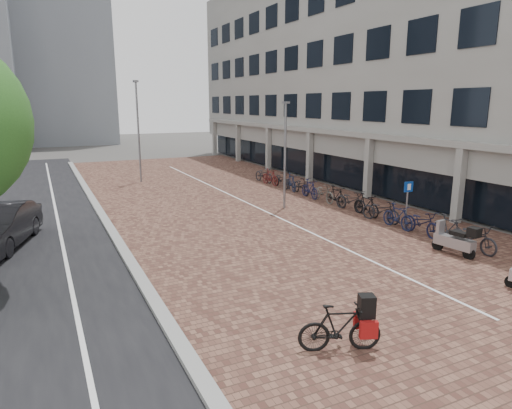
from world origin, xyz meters
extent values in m
plane|color=#474442|center=(0.00, 0.00, 0.00)|extent=(140.00, 140.00, 0.00)
cube|color=brown|center=(2.00, 12.00, 0.01)|extent=(14.50, 42.00, 0.04)
cube|color=black|center=(-9.00, 12.00, 0.01)|extent=(8.00, 50.00, 0.03)
cube|color=gray|center=(-5.10, 12.00, 0.07)|extent=(0.35, 42.00, 0.14)
cube|color=white|center=(-7.00, 12.00, 0.02)|extent=(0.12, 44.00, 0.00)
cube|color=white|center=(2.20, 12.00, 0.04)|extent=(0.10, 30.00, 0.00)
cube|color=#979792|center=(13.00, 16.00, 8.50)|extent=(8.00, 40.00, 13.00)
cube|color=black|center=(9.60, 16.00, 1.70)|extent=(0.15, 38.00, 3.20)
cube|color=#979792|center=(9.40, 16.00, 3.45)|extent=(1.60, 38.00, 0.30)
cube|color=#979792|center=(8.80, 4.00, 1.70)|extent=(0.35, 0.35, 3.40)
cube|color=#979792|center=(8.80, 10.00, 1.70)|extent=(0.35, 0.35, 3.40)
cube|color=#979792|center=(8.80, 16.00, 1.70)|extent=(0.35, 0.35, 3.40)
cube|color=#979792|center=(8.80, 22.00, 1.70)|extent=(0.35, 0.35, 3.40)
cube|color=#979792|center=(8.80, 28.00, 1.70)|extent=(0.35, 0.35, 3.40)
cube|color=#979792|center=(8.80, 34.00, 1.70)|extent=(0.35, 0.35, 3.40)
cube|color=gray|center=(-4.00, 55.00, 13.00)|extent=(12.00, 10.00, 26.00)
imported|color=black|center=(-2.09, -2.41, 0.54)|extent=(1.85, 1.13, 1.08)
cube|color=black|center=(-2.09, -2.41, 1.02)|extent=(0.41, 0.40, 0.48)
cube|color=maroon|center=(-2.31, -2.41, 0.59)|extent=(0.39, 0.24, 0.38)
cube|color=maroon|center=(-1.87, -2.41, 0.59)|extent=(0.39, 0.24, 0.38)
cylinder|color=slate|center=(6.04, 4.16, 0.94)|extent=(0.07, 0.07, 1.88)
cube|color=#0B3694|center=(6.04, 4.13, 1.83)|extent=(0.43, 0.06, 0.43)
cylinder|color=slate|center=(3.36, 9.71, 2.60)|extent=(0.12, 0.12, 5.20)
cylinder|color=gray|center=(-1.48, 20.63, 3.27)|extent=(0.12, 0.12, 6.53)
imported|color=#222227|center=(6.18, 1.00, 0.52)|extent=(0.69, 1.97, 1.04)
imported|color=#232328|center=(6.26, 2.15, 0.53)|extent=(0.71, 1.79, 1.05)
imported|color=#131636|center=(6.05, 3.30, 0.52)|extent=(0.79, 2.01, 1.04)
imported|color=#141A39|center=(5.87, 4.45, 0.53)|extent=(0.50, 1.75, 1.05)
imported|color=black|center=(5.97, 5.60, 0.52)|extent=(1.12, 2.08, 1.04)
imported|color=black|center=(6.08, 6.75, 0.53)|extent=(0.53, 1.76, 1.05)
imported|color=black|center=(6.08, 7.90, 0.52)|extent=(0.96, 2.05, 1.04)
imported|color=black|center=(6.01, 9.05, 0.53)|extent=(0.53, 1.76, 1.05)
imported|color=#65635C|center=(6.02, 10.20, 0.52)|extent=(0.76, 2.00, 1.04)
imported|color=#16183D|center=(5.89, 11.35, 0.53)|extent=(0.59, 1.77, 1.05)
imported|color=black|center=(6.07, 12.50, 0.52)|extent=(0.88, 2.03, 1.04)
imported|color=#15203C|center=(6.03, 13.65, 0.53)|extent=(0.84, 1.81, 1.05)
imported|color=black|center=(5.99, 14.80, 0.52)|extent=(0.77, 2.00, 1.04)
imported|color=#561717|center=(5.81, 15.95, 0.53)|extent=(0.70, 1.79, 1.05)
imported|color=#232329|center=(5.94, 17.10, 0.52)|extent=(0.91, 2.04, 1.04)
camera|label=1|loc=(-7.46, -9.47, 5.18)|focal=31.60mm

